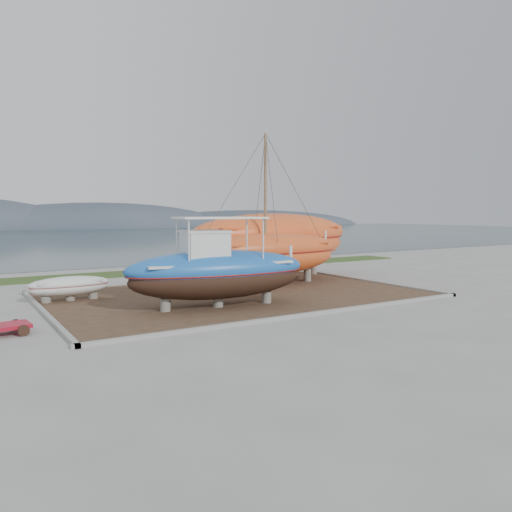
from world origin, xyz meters
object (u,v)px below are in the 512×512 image
blue_caique (218,262)px  orange_sailboat (272,210)px  white_dinghy (70,289)px  orange_bare_hull (274,247)px  red_trailer (3,330)px

blue_caique → orange_sailboat: bearing=44.4°
white_dinghy → blue_caique: bearing=-45.9°
blue_caique → orange_bare_hull: (7.46, 6.70, 0.01)m
orange_sailboat → red_trailer: 15.66m
blue_caique → white_dinghy: size_ratio=2.22×
white_dinghy → orange_sailboat: bearing=-5.2°
blue_caique → white_dinghy: (-5.21, 5.12, -1.42)m
white_dinghy → orange_sailboat: size_ratio=0.41×
orange_bare_hull → red_trailer: size_ratio=4.74×
blue_caique → red_trailer: size_ratio=3.21×
white_dinghy → orange_bare_hull: (12.67, 1.58, 1.43)m
white_dinghy → orange_bare_hull: bearing=5.8°
orange_sailboat → orange_bare_hull: 3.66m
orange_sailboat → red_trailer: bearing=-162.7°
orange_bare_hull → blue_caique: bearing=-144.1°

